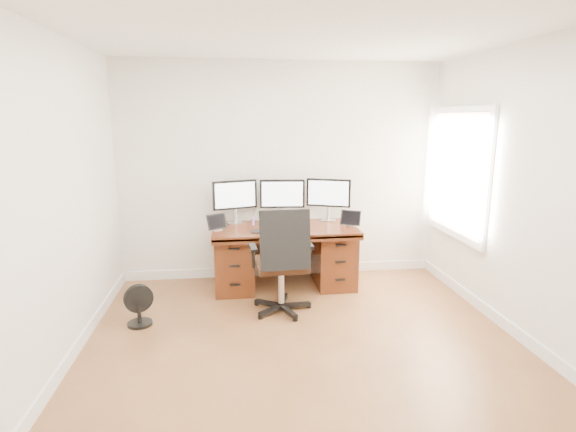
{
  "coord_description": "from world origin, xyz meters",
  "views": [
    {
      "loc": [
        -0.6,
        -3.34,
        2.03
      ],
      "look_at": [
        0.0,
        1.5,
        0.95
      ],
      "focal_mm": 28.0,
      "sensor_mm": 36.0,
      "label": 1
    }
  ],
  "objects": [
    {
      "name": "figurine_pink",
      "position": [
        0.27,
        1.95,
        0.8
      ],
      "size": [
        0.04,
        0.04,
        0.1
      ],
      "color": "pink",
      "rests_on": "desk"
    },
    {
      "name": "figurine_orange",
      "position": [
        0.14,
        1.95,
        0.8
      ],
      "size": [
        0.04,
        0.04,
        0.1
      ],
      "color": "#E76B44",
      "rests_on": "desk"
    },
    {
      "name": "figurine_blue",
      "position": [
        -0.12,
        1.95,
        0.8
      ],
      "size": [
        0.04,
        0.04,
        0.1
      ],
      "color": "#6578DD",
      "rests_on": "desk"
    },
    {
      "name": "monitor_left",
      "position": [
        -0.58,
        2.07,
        1.09
      ],
      "size": [
        0.54,
        0.19,
        0.53
      ],
      "rotation": [
        0.0,
        0.0,
        0.29
      ],
      "color": "silver",
      "rests_on": "desk"
    },
    {
      "name": "right_wall",
      "position": [
        2.0,
        0.11,
        1.35
      ],
      "size": [
        0.1,
        4.5,
        2.7
      ],
      "color": "white",
      "rests_on": "ground"
    },
    {
      "name": "ground",
      "position": [
        0.0,
        0.0,
        0.0
      ],
      "size": [
        4.5,
        4.5,
        0.0
      ],
      "primitive_type": "plane",
      "color": "brown",
      "rests_on": "ground"
    },
    {
      "name": "drawing_tablet",
      "position": [
        -0.3,
        1.61,
        0.76
      ],
      "size": [
        0.22,
        0.14,
        0.01
      ],
      "primitive_type": "cube",
      "rotation": [
        0.0,
        0.0,
        0.01
      ],
      "color": "black",
      "rests_on": "desk"
    },
    {
      "name": "phone",
      "position": [
        0.05,
        1.78,
        0.76
      ],
      "size": [
        0.13,
        0.09,
        0.01
      ],
      "primitive_type": "cube",
      "rotation": [
        0.0,
        0.0,
        0.26
      ],
      "color": "black",
      "rests_on": "desk"
    },
    {
      "name": "monitor_right",
      "position": [
        0.58,
        2.07,
        1.09
      ],
      "size": [
        0.52,
        0.24,
        0.53
      ],
      "rotation": [
        0.0,
        0.0,
        -0.38
      ],
      "color": "silver",
      "rests_on": "desk"
    },
    {
      "name": "keyboard",
      "position": [
        0.03,
        1.59,
        0.76
      ],
      "size": [
        0.31,
        0.15,
        0.01
      ],
      "primitive_type": "cube",
      "rotation": [
        0.0,
        0.0,
        -0.09
      ],
      "color": "white",
      "rests_on": "desk"
    },
    {
      "name": "tablet_right",
      "position": [
        0.79,
        1.75,
        0.84
      ],
      "size": [
        0.24,
        0.18,
        0.19
      ],
      "rotation": [
        0.0,
        0.0,
        -0.51
      ],
      "color": "silver",
      "rests_on": "desk"
    },
    {
      "name": "office_chair",
      "position": [
        -0.12,
        1.07,
        0.38
      ],
      "size": [
        0.66,
        0.64,
        1.14
      ],
      "rotation": [
        0.0,
        0.0,
        0.06
      ],
      "color": "black",
      "rests_on": "ground"
    },
    {
      "name": "figurine_yellow",
      "position": [
        -0.27,
        1.95,
        0.8
      ],
      "size": [
        0.04,
        0.04,
        0.1
      ],
      "color": "#E4E56C",
      "rests_on": "desk"
    },
    {
      "name": "desk",
      "position": [
        0.0,
        1.83,
        0.4
      ],
      "size": [
        1.7,
        0.8,
        0.75
      ],
      "color": "#4F220F",
      "rests_on": "ground"
    },
    {
      "name": "floor_fan",
      "position": [
        -1.56,
        0.94,
        0.2
      ],
      "size": [
        0.28,
        0.24,
        0.42
      ],
      "rotation": [
        0.0,
        0.0,
        0.42
      ],
      "color": "black",
      "rests_on": "ground"
    },
    {
      "name": "figurine_purple",
      "position": [
        -0.37,
        1.95,
        0.8
      ],
      "size": [
        0.04,
        0.04,
        0.1
      ],
      "color": "#9C60D7",
      "rests_on": "desk"
    },
    {
      "name": "back_wall",
      "position": [
        0.0,
        2.25,
        1.35
      ],
      "size": [
        4.0,
        0.1,
        2.7
      ],
      "primitive_type": "cube",
      "color": "white",
      "rests_on": "ground"
    },
    {
      "name": "tablet_left",
      "position": [
        -0.8,
        1.75,
        0.84
      ],
      "size": [
        0.24,
        0.18,
        0.19
      ],
      "rotation": [
        0.0,
        0.0,
        0.55
      ],
      "color": "silver",
      "rests_on": "desk"
    },
    {
      "name": "trackpad",
      "position": [
        0.19,
        1.65,
        0.76
      ],
      "size": [
        0.15,
        0.15,
        0.01
      ],
      "primitive_type": "cube",
      "rotation": [
        0.0,
        0.0,
        0.28
      ],
      "color": "silver",
      "rests_on": "desk"
    },
    {
      "name": "monitor_center",
      "position": [
        -0.0,
        2.07,
        1.09
      ],
      "size": [
        0.55,
        0.15,
        0.53
      ],
      "rotation": [
        0.0,
        0.0,
        -0.08
      ],
      "color": "silver",
      "rests_on": "desk"
    }
  ]
}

